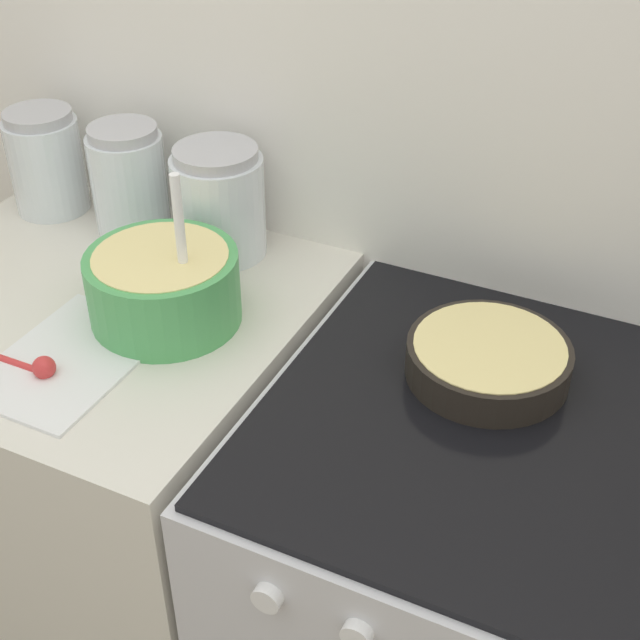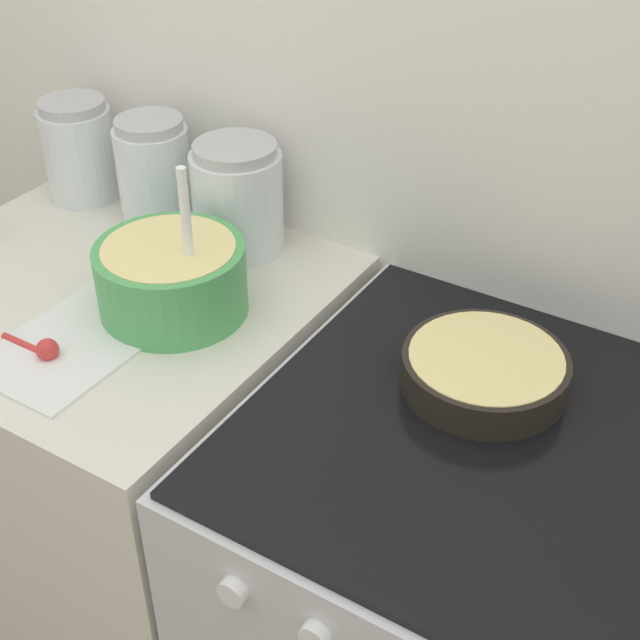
# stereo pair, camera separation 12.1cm
# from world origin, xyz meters

# --- Properties ---
(wall_back) EXTENTS (4.50, 0.05, 2.40)m
(wall_back) POSITION_xyz_m (0.00, 0.72, 1.20)
(wall_back) COLOR white
(wall_back) RESTS_ON ground_plane
(countertop_cabinet) EXTENTS (0.75, 0.70, 0.89)m
(countertop_cabinet) POSITION_xyz_m (-0.38, 0.35, 0.44)
(countertop_cabinet) COLOR silver
(countertop_cabinet) RESTS_ON ground_plane
(stove) EXTENTS (0.71, 0.71, 0.89)m
(stove) POSITION_xyz_m (0.37, 0.35, 0.44)
(stove) COLOR silver
(stove) RESTS_ON ground_plane
(mixing_bowl) EXTENTS (0.25, 0.25, 0.27)m
(mixing_bowl) POSITION_xyz_m (-0.21, 0.36, 0.96)
(mixing_bowl) COLOR #4CA559
(mixing_bowl) RESTS_ON countertop_cabinet
(baking_pan) EXTENTS (0.25, 0.25, 0.06)m
(baking_pan) POSITION_xyz_m (0.31, 0.45, 0.92)
(baking_pan) COLOR black
(baking_pan) RESTS_ON stove
(storage_jar_left) EXTENTS (0.14, 0.14, 0.21)m
(storage_jar_left) POSITION_xyz_m (-0.64, 0.59, 0.97)
(storage_jar_left) COLOR silver
(storage_jar_left) RESTS_ON countertop_cabinet
(storage_jar_middle) EXTENTS (0.14, 0.14, 0.21)m
(storage_jar_middle) POSITION_xyz_m (-0.44, 0.59, 0.98)
(storage_jar_middle) COLOR silver
(storage_jar_middle) RESTS_ON countertop_cabinet
(storage_jar_right) EXTENTS (0.17, 0.17, 0.21)m
(storage_jar_right) POSITION_xyz_m (-0.24, 0.59, 0.97)
(storage_jar_right) COLOR silver
(storage_jar_right) RESTS_ON countertop_cabinet
(recipe_page) EXTENTS (0.21, 0.30, 0.01)m
(recipe_page) POSITION_xyz_m (-0.29, 0.20, 0.89)
(recipe_page) COLOR white
(recipe_page) RESTS_ON countertop_cabinet
(measuring_spoon) EXTENTS (0.12, 0.04, 0.04)m
(measuring_spoon) POSITION_xyz_m (-0.31, 0.15, 0.90)
(measuring_spoon) COLOR red
(measuring_spoon) RESTS_ON countertop_cabinet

